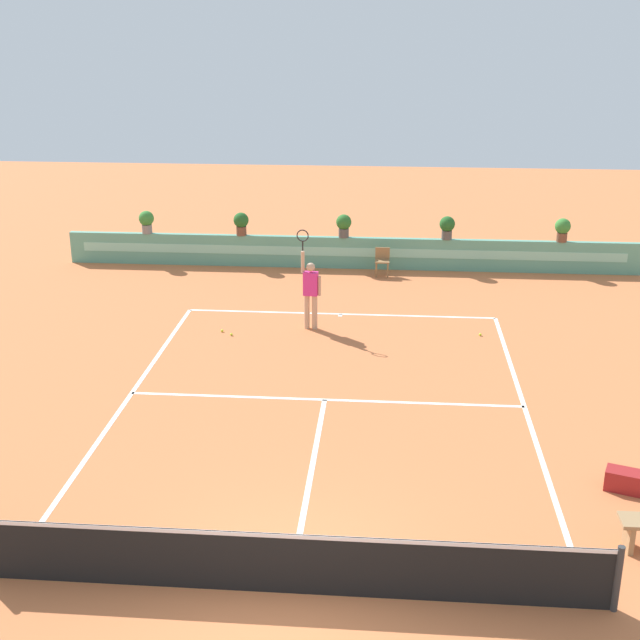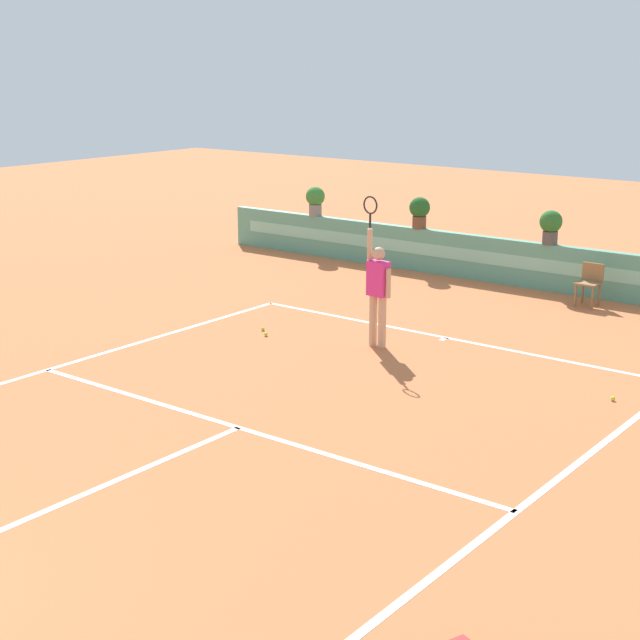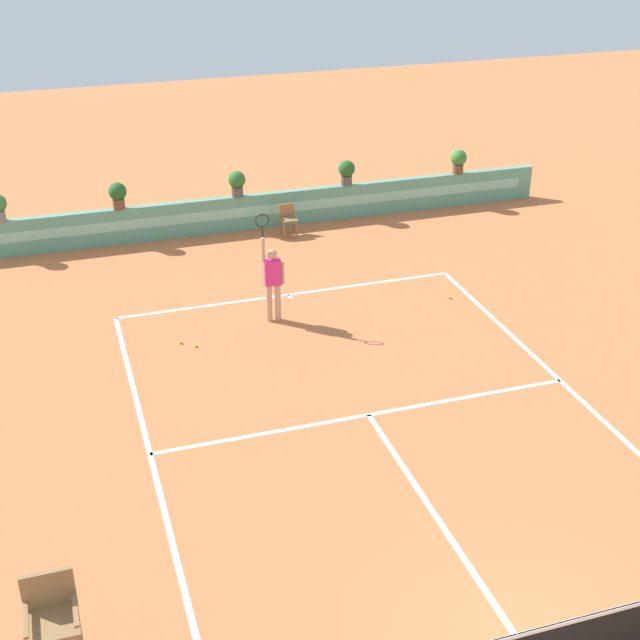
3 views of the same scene
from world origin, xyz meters
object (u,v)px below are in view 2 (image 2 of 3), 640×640
Objects in this scene: tennis_ball_near_baseline at (266,334)px; tennis_ball_mid_court at (613,399)px; tennis_ball_by_sideline at (263,329)px; potted_plant_left at (420,211)px; potted_plant_centre at (551,225)px; tennis_player at (378,287)px; potted_plant_far_left at (315,199)px; ball_kid_chair at (590,282)px.

tennis_ball_near_baseline is 6.23m from tennis_ball_mid_court.
potted_plant_left is at bearing 94.82° from tennis_ball_by_sideline.
tennis_ball_near_baseline is 0.09× the size of potted_plant_centre.
tennis_player reaches higher than potted_plant_left.
tennis_player is 8.10m from potted_plant_far_left.
potted_plant_far_left is at bearing 180.00° from potted_plant_centre.
tennis_ball_by_sideline is at bearing 139.20° from tennis_ball_near_baseline.
tennis_ball_mid_court is at bearing -30.27° from potted_plant_far_left.
potted_plant_far_left reaches higher than ball_kid_chair.
tennis_ball_by_sideline is at bearing -126.25° from ball_kid_chair.
tennis_ball_by_sideline is (-2.21, -0.46, -1.02)m from tennis_player.
potted_plant_left reaches higher than tennis_ball_by_sideline.
tennis_ball_by_sideline is 7.22m from potted_plant_far_left.
tennis_ball_near_baseline is 6.57m from potted_plant_left.
tennis_ball_mid_court is at bearing -57.28° from potted_plant_centre.
tennis_ball_mid_court is 6.50m from tennis_ball_by_sideline.
ball_kid_chair is 6.75m from tennis_ball_near_baseline.
potted_plant_left and potted_plant_far_left have the same top height.
ball_kid_chair is at bearing 116.27° from tennis_ball_mid_court.
ball_kid_chair is at bearing -9.28° from potted_plant_left.
tennis_player is 38.01× the size of tennis_ball_near_baseline.
potted_plant_left is (-4.48, 0.73, 0.93)m from ball_kid_chair.
tennis_player reaches higher than ball_kid_chair.
tennis_ball_by_sideline is at bearing -59.85° from potted_plant_far_left.
potted_plant_centre reaches higher than ball_kid_chair.
tennis_player is 3.57× the size of potted_plant_centre.
ball_kid_chair is 12.50× the size of tennis_ball_by_sideline.
ball_kid_chair is 6.71m from tennis_ball_by_sideline.
tennis_ball_mid_court is 11.73m from potted_plant_far_left.
potted_plant_far_left reaches higher than tennis_ball_mid_court.
potted_plant_centre and potted_plant_left have the same top height.
potted_plant_centre is at bearing 0.00° from potted_plant_far_left.
tennis_ball_near_baseline is 0.09× the size of potted_plant_left.
tennis_ball_mid_court is 7.11m from potted_plant_centre.
potted_plant_far_left is (-10.06, 5.87, 1.38)m from tennis_ball_mid_court.
tennis_player is 4.41m from tennis_ball_mid_court.
potted_plant_far_left is at bearing 121.08° from tennis_ball_near_baseline.
ball_kid_chair is 1.17× the size of potted_plant_far_left.
tennis_player is 2.29m from tennis_ball_near_baseline.
tennis_ball_near_baseline is at bearing -123.10° from ball_kid_chair.
ball_kid_chair is at bearing -5.56° from potted_plant_far_left.
ball_kid_chair reaches higher than tennis_ball_by_sideline.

